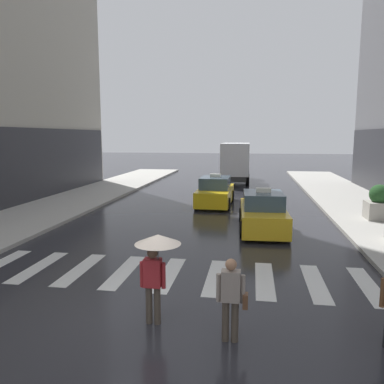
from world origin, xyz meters
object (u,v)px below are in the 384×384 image
object	(u,v)px
taxi_lead	(263,213)
taxi_second	(215,192)
pedestrian_with_handbag	(231,295)
planter_mid_block	(379,204)
pedestrian_with_umbrella	(156,254)
box_truck	(236,161)

from	to	relation	value
taxi_lead	taxi_second	distance (m)	6.13
taxi_lead	pedestrian_with_handbag	distance (m)	9.03
planter_mid_block	pedestrian_with_umbrella	bearing A→B (deg)	-125.21
taxi_lead	box_truck	size ratio (longest dim) A/B	0.61
taxi_second	box_truck	size ratio (longest dim) A/B	0.60
taxi_second	pedestrian_with_handbag	bearing A→B (deg)	-83.24
taxi_second	pedestrian_with_umbrella	size ratio (longest dim) A/B	2.36
taxi_lead	pedestrian_with_handbag	size ratio (longest dim) A/B	2.79
taxi_lead	planter_mid_block	distance (m)	5.78
box_truck	planter_mid_block	bearing A→B (deg)	-62.83
taxi_lead	pedestrian_with_umbrella	xyz separation A→B (m)	(-2.40, -8.54, 0.79)
taxi_lead	pedestrian_with_handbag	xyz separation A→B (m)	(-0.82, -8.99, 0.21)
taxi_second	pedestrian_with_umbrella	bearing A→B (deg)	-89.41
pedestrian_with_handbag	taxi_second	bearing A→B (deg)	96.76
box_truck	pedestrian_with_umbrella	distance (m)	24.80
box_truck	pedestrian_with_handbag	size ratio (longest dim) A/B	4.58
box_truck	pedestrian_with_handbag	xyz separation A→B (m)	(1.04, -25.24, -0.92)
taxi_lead	taxi_second	bearing A→B (deg)	114.51
taxi_second	pedestrian_with_handbag	distance (m)	14.67
taxi_lead	pedestrian_with_umbrella	world-z (taller)	pedestrian_with_umbrella
pedestrian_with_umbrella	pedestrian_with_handbag	bearing A→B (deg)	-15.79
taxi_second	planter_mid_block	distance (m)	8.47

